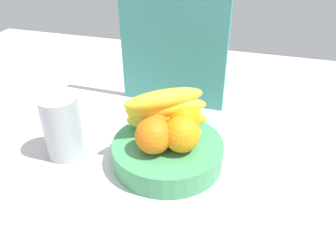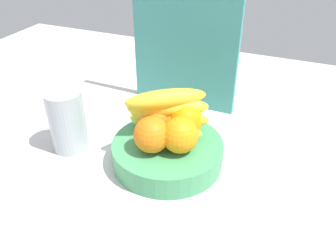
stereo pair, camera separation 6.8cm
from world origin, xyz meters
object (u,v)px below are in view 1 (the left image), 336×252
at_px(orange_front_right, 184,119).
at_px(fruit_bowl, 168,152).
at_px(cutting_board, 173,39).
at_px(orange_front_left, 182,134).
at_px(orange_back_left, 153,136).
at_px(banana_bunch, 165,112).
at_px(orange_center, 155,118).
at_px(thermos_tumbler, 62,127).

bearing_deg(orange_front_right, fruit_bowl, -121.41).
relative_size(fruit_bowl, orange_front_right, 3.18).
height_order(orange_front_right, cutting_board, cutting_board).
distance_m(orange_front_left, orange_back_left, 0.06).
xyz_separation_m(orange_back_left, banana_bunch, (0.00, 0.07, 0.02)).
xyz_separation_m(orange_front_right, banana_bunch, (-0.04, -0.01, 0.02)).
relative_size(orange_center, banana_bunch, 0.41).
height_order(orange_front_right, orange_center, same).
relative_size(fruit_bowl, banana_bunch, 1.30).
relative_size(orange_back_left, banana_bunch, 0.41).
relative_size(orange_front_left, orange_front_right, 1.00).
distance_m(orange_center, orange_back_left, 0.07).
xyz_separation_m(fruit_bowl, orange_back_left, (-0.02, -0.04, 0.06)).
bearing_deg(fruit_bowl, orange_front_right, 58.59).
height_order(orange_front_left, thermos_tumbler, thermos_tumbler).
bearing_deg(orange_center, fruit_bowl, -36.65).
bearing_deg(fruit_bowl, cutting_board, 103.31).
distance_m(orange_front_right, cutting_board, 0.25).
distance_m(orange_front_right, orange_back_left, 0.09).
bearing_deg(thermos_tumbler, orange_front_left, 4.38).
relative_size(orange_center, orange_back_left, 1.00).
bearing_deg(orange_back_left, banana_bunch, 86.09).
relative_size(fruit_bowl, thermos_tumbler, 1.67).
distance_m(banana_bunch, thermos_tumbler, 0.22).
distance_m(orange_back_left, thermos_tumbler, 0.21).
bearing_deg(thermos_tumbler, orange_back_left, -0.18).
bearing_deg(banana_bunch, orange_center, -177.18).
bearing_deg(thermos_tumbler, orange_center, 19.13).
xyz_separation_m(fruit_bowl, banana_bunch, (-0.01, 0.03, 0.08)).
relative_size(orange_front_right, orange_center, 1.00).
xyz_separation_m(orange_front_left, orange_front_right, (-0.01, 0.06, 0.00)).
distance_m(orange_back_left, banana_bunch, 0.07).
xyz_separation_m(banana_bunch, thermos_tumbler, (-0.21, -0.07, -0.03)).
height_order(fruit_bowl, cutting_board, cutting_board).
height_order(banana_bunch, cutting_board, cutting_board).
bearing_deg(orange_center, banana_bunch, 2.82).
xyz_separation_m(orange_center, banana_bunch, (0.02, 0.00, 0.02)).
height_order(banana_bunch, thermos_tumbler, banana_bunch).
bearing_deg(orange_front_left, orange_front_right, 99.15).
height_order(orange_front_right, banana_bunch, banana_bunch).
bearing_deg(cutting_board, fruit_bowl, -75.47).
height_order(orange_center, banana_bunch, banana_bunch).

